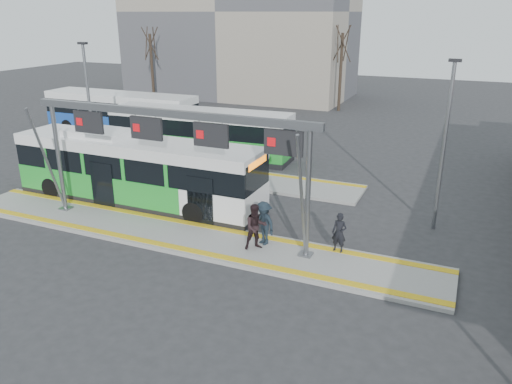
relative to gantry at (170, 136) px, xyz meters
The scene contains 18 objects.
ground 4.32m from the gantry, 36.20° to the right, with size 120.00×120.00×0.00m, color #2D2D30.
platform_main 4.25m from the gantry, 36.20° to the right, with size 22.00×3.00×0.15m, color gray.
platform_second 9.55m from the gantry, 115.25° to the left, with size 20.00×3.00×0.15m, color gray.
tactile_main 4.16m from the gantry, 36.20° to the right, with size 22.00×2.65×0.02m.
tactile_second 10.47m from the gantry, 112.32° to the left, with size 20.00×0.35×0.02m.
gantry is the anchor object (origin of this frame).
apartment_block 38.58m from the gantry, 110.90° to the left, with size 24.50×12.50×18.40m.
hero_bus 5.17m from the gantry, 146.35° to the left, with size 12.86×2.77×3.53m.
bg_bus_green 12.66m from the gantry, 114.66° to the left, with size 12.33×3.24×3.05m.
bg_bus_blue 19.88m from the gantry, 134.16° to the left, with size 12.24×2.85×3.18m.
passenger_a 7.74m from the gantry, ahead, with size 0.58×0.38×1.59m, color black.
passenger_b 5.03m from the gantry, ahead, with size 0.90×0.70×1.86m, color black.
passenger_c 5.13m from the gantry, ahead, with size 1.16×0.67×1.80m, color #18232C.
tree_left 30.90m from the gantry, 95.10° to the left, with size 1.40×1.40×8.00m.
tree_mid 30.57m from the gantry, 91.61° to the left, with size 1.40×1.40×8.14m.
tree_far 33.22m from the gantry, 126.01° to the left, with size 1.40×1.40×7.86m.
lamp_west 9.66m from the gantry, 149.77° to the left, with size 0.50×0.25×7.49m.
lamp_east 11.30m from the gantry, 26.36° to the left, with size 0.50×0.25×7.26m.
Camera 1 is at (10.66, -16.30, 9.00)m, focal length 35.00 mm.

